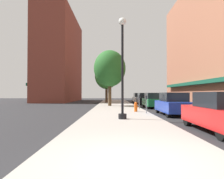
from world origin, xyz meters
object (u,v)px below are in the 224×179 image
at_px(tree_near, 109,69).
at_px(car_blue, 173,104).
at_px(lamppost, 122,66).
at_px(car_green, 153,101).
at_px(car_red, 220,112).
at_px(tree_mid, 106,76).
at_px(parking_meter_near, 146,102).
at_px(parking_meter_far, 139,100).
at_px(car_black, 144,99).
at_px(car_white, 138,98).
at_px(fire_hydrant, 135,107).

height_order(tree_near, car_blue, tree_near).
bearing_deg(lamppost, car_blue, 39.64).
bearing_deg(car_green, car_red, -92.07).
relative_size(lamppost, tree_mid, 0.89).
bearing_deg(parking_meter_near, parking_meter_far, 90.00).
height_order(parking_meter_near, car_black, car_black).
bearing_deg(car_blue, tree_mid, 108.39).
distance_m(car_green, car_black, 6.24).
relative_size(parking_meter_near, tree_near, 0.20).
bearing_deg(car_white, parking_meter_near, -96.93).
bearing_deg(car_red, tree_mid, 102.12).
height_order(lamppost, tree_mid, tree_mid).
distance_m(car_black, car_white, 5.64).
height_order(fire_hydrant, car_white, car_white).
height_order(lamppost, car_black, lamppost).
distance_m(fire_hydrant, tree_near, 9.03).
bearing_deg(tree_mid, tree_near, -86.05).
distance_m(fire_hydrant, parking_meter_far, 2.67).
relative_size(parking_meter_near, car_blue, 0.30).
distance_m(car_blue, car_black, 13.56).
height_order(lamppost, tree_near, tree_near).
relative_size(tree_mid, car_white, 1.54).
xyz_separation_m(fire_hydrant, parking_meter_near, (0.62, -1.37, 0.43)).
distance_m(car_blue, car_white, 19.20).
relative_size(lamppost, car_red, 1.37).
relative_size(car_blue, car_white, 1.00).
bearing_deg(tree_near, car_blue, -62.73).
relative_size(lamppost, fire_hydrant, 7.47).
xyz_separation_m(fire_hydrant, tree_mid, (-2.83, 16.96, 3.98)).
distance_m(tree_mid, car_green, 12.89).
height_order(car_black, car_white, same).
relative_size(car_blue, car_green, 1.00).
bearing_deg(fire_hydrant, car_red, -72.39).
bearing_deg(lamppost, parking_meter_near, 59.69).
distance_m(fire_hydrant, car_red, 8.49).
bearing_deg(car_black, fire_hydrant, -100.75).
height_order(tree_near, car_green, tree_near).
bearing_deg(fire_hydrant, parking_meter_far, 76.39).
bearing_deg(car_white, tree_mid, -172.96).
bearing_deg(parking_meter_far, tree_mid, 103.48).
xyz_separation_m(fire_hydrant, car_red, (2.57, -8.09, 0.29)).
distance_m(parking_meter_far, car_blue, 4.48).
bearing_deg(car_red, parking_meter_near, 106.14).
height_order(parking_meter_near, tree_near, tree_near).
relative_size(parking_meter_far, tree_mid, 0.20).
distance_m(fire_hydrant, car_black, 12.37).
height_order(fire_hydrant, car_green, car_green).
relative_size(parking_meter_far, car_blue, 0.30).
bearing_deg(tree_near, car_green, -22.01).
xyz_separation_m(parking_meter_near, car_blue, (1.95, -0.10, -0.14)).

